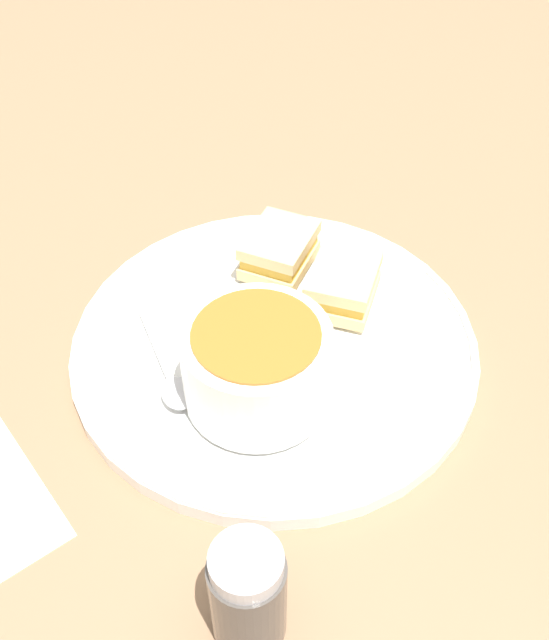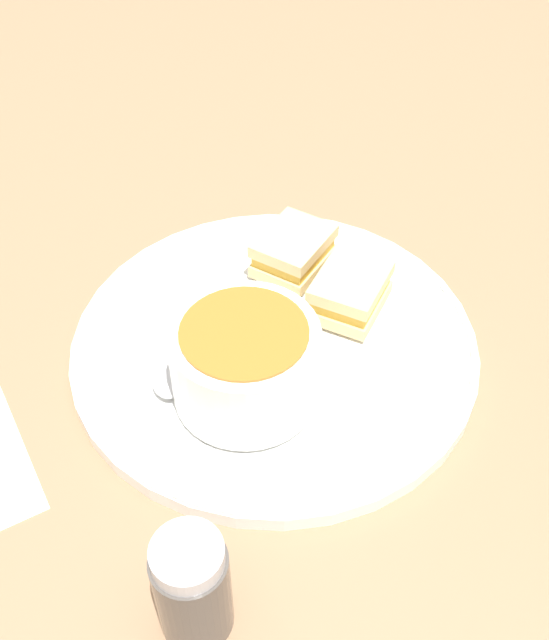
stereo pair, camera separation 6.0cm
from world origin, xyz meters
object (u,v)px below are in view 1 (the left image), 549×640
at_px(salt_shaker, 248,595).
at_px(sandwich_half_far, 279,250).
at_px(sandwich_half_near, 343,285).
at_px(spoon, 174,385).
at_px(soup_bowl, 257,365).

bearing_deg(salt_shaker, sandwich_half_far, 53.56).
bearing_deg(sandwich_half_near, spoon, -176.77).
xyz_separation_m(soup_bowl, sandwich_half_near, (0.12, 0.05, -0.02)).
distance_m(spoon, salt_shaker, 0.19).
bearing_deg(soup_bowl, salt_shaker, -123.74).
height_order(sandwich_half_near, sandwich_half_far, same).
bearing_deg(salt_shaker, soup_bowl, 56.26).
height_order(spoon, salt_shaker, salt_shaker).
distance_m(soup_bowl, salt_shaker, 0.17).
bearing_deg(sandwich_half_near, soup_bowl, -156.85).
bearing_deg(spoon, salt_shaker, -3.31).
bearing_deg(soup_bowl, spoon, 141.31).
xyz_separation_m(spoon, sandwich_half_near, (0.17, 0.01, 0.01)).
xyz_separation_m(soup_bowl, sandwich_half_far, (0.10, 0.12, -0.02)).
bearing_deg(salt_shaker, sandwich_half_near, 42.15).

